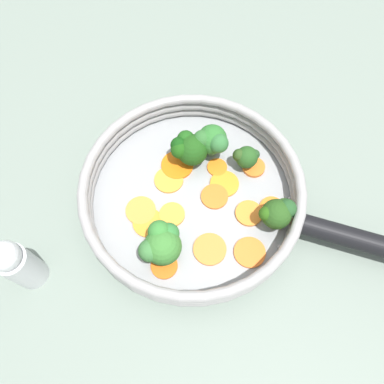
# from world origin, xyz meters

# --- Properties ---
(ground_plane) EXTENTS (4.00, 4.00, 0.00)m
(ground_plane) POSITION_xyz_m (0.00, 0.00, 0.00)
(ground_plane) COLOR slate
(skillet) EXTENTS (0.28, 0.28, 0.02)m
(skillet) POSITION_xyz_m (0.00, 0.00, 0.01)
(skillet) COLOR #939699
(skillet) RESTS_ON ground_plane
(skillet_rim_wall) EXTENTS (0.30, 0.30, 0.04)m
(skillet_rim_wall) POSITION_xyz_m (0.00, 0.00, 0.04)
(skillet_rim_wall) COLOR #989696
(skillet_rim_wall) RESTS_ON skillet
(skillet_handle) EXTENTS (0.14, 0.19, 0.03)m
(skillet_handle) POSITION_xyz_m (0.14, 0.21, 0.03)
(skillet_handle) COLOR black
(skillet_handle) RESTS_ON skillet
(skillet_rivet_left) EXTENTS (0.01, 0.01, 0.01)m
(skillet_rivet_left) POSITION_xyz_m (0.10, 0.09, 0.02)
(skillet_rivet_left) COLOR #8F929A
(skillet_rivet_left) RESTS_ON skillet
(skillet_rivet_right) EXTENTS (0.01, 0.01, 0.01)m
(skillet_rivet_right) POSITION_xyz_m (0.04, 0.13, 0.02)
(skillet_rivet_right) COLOR #939297
(skillet_rivet_right) RESTS_ON skillet
(carrot_slice_0) EXTENTS (0.05, 0.05, 0.00)m
(carrot_slice_0) POSITION_xyz_m (-0.03, -0.02, 0.02)
(carrot_slice_0) COLOR orange
(carrot_slice_0) RESTS_ON skillet
(carrot_slice_1) EXTENTS (0.04, 0.04, 0.00)m
(carrot_slice_1) POSITION_xyz_m (0.05, 0.07, 0.02)
(carrot_slice_1) COLOR orange
(carrot_slice_1) RESTS_ON skillet
(carrot_slice_2) EXTENTS (0.04, 0.04, 0.00)m
(carrot_slice_2) POSITION_xyz_m (-0.03, 0.05, 0.02)
(carrot_slice_2) COLOR orange
(carrot_slice_2) RESTS_ON skillet
(carrot_slice_3) EXTENTS (0.04, 0.04, 0.00)m
(carrot_slice_3) POSITION_xyz_m (0.08, -0.06, 0.02)
(carrot_slice_3) COLOR orange
(carrot_slice_3) RESTS_ON skillet
(carrot_slice_4) EXTENTS (0.05, 0.05, 0.00)m
(carrot_slice_4) POSITION_xyz_m (0.01, 0.03, 0.02)
(carrot_slice_4) COLOR orange
(carrot_slice_4) RESTS_ON skillet
(carrot_slice_5) EXTENTS (0.04, 0.04, 0.01)m
(carrot_slice_5) POSITION_xyz_m (-0.02, 0.10, 0.02)
(carrot_slice_5) COLOR orange
(carrot_slice_5) RESTS_ON skillet
(carrot_slice_6) EXTENTS (0.06, 0.06, 0.00)m
(carrot_slice_6) POSITION_xyz_m (-0.00, -0.07, 0.02)
(carrot_slice_6) COLOR orange
(carrot_slice_6) RESTS_ON skillet
(carrot_slice_7) EXTENTS (0.05, 0.05, 0.00)m
(carrot_slice_7) POSITION_xyz_m (0.02, -0.07, 0.02)
(carrot_slice_7) COLOR orange
(carrot_slice_7) RESTS_ON skillet
(carrot_slice_8) EXTENTS (0.04, 0.04, 0.00)m
(carrot_slice_8) POSITION_xyz_m (-0.01, 0.05, 0.02)
(carrot_slice_8) COLOR orange
(carrot_slice_8) RESTS_ON skillet
(carrot_slice_9) EXTENTS (0.05, 0.05, 0.00)m
(carrot_slice_9) POSITION_xyz_m (0.08, 0.00, 0.02)
(carrot_slice_9) COLOR orange
(carrot_slice_9) RESTS_ON skillet
(carrot_slice_10) EXTENTS (0.05, 0.05, 0.00)m
(carrot_slice_10) POSITION_xyz_m (0.05, 0.10, 0.02)
(carrot_slice_10) COLOR orange
(carrot_slice_10) RESTS_ON skillet
(carrot_slice_11) EXTENTS (0.06, 0.06, 0.00)m
(carrot_slice_11) POSITION_xyz_m (-0.05, -0.01, 0.02)
(carrot_slice_11) COLOR orange
(carrot_slice_11) RESTS_ON skillet
(carrot_slice_12) EXTENTS (0.06, 0.06, 0.00)m
(carrot_slice_12) POSITION_xyz_m (0.10, 0.05, 0.02)
(carrot_slice_12) COLOR orange
(carrot_slice_12) RESTS_ON skillet
(carrot_slice_13) EXTENTS (0.04, 0.04, 0.00)m
(carrot_slice_13) POSITION_xyz_m (0.02, -0.03, 0.02)
(carrot_slice_13) COLOR #F99933
(carrot_slice_13) RESTS_ON skillet
(broccoli_floret_0) EXTENTS (0.05, 0.06, 0.05)m
(broccoli_floret_0) POSITION_xyz_m (0.06, -0.06, 0.04)
(broccoli_floret_0) COLOR #658F43
(broccoli_floret_0) RESTS_ON skillet
(broccoli_floret_1) EXTENTS (0.05, 0.05, 0.05)m
(broccoli_floret_1) POSITION_xyz_m (-0.06, 0.05, 0.05)
(broccoli_floret_1) COLOR #7A9B5E
(broccoli_floret_1) RESTS_ON skillet
(broccoli_floret_2) EXTENTS (0.04, 0.05, 0.05)m
(broccoli_floret_2) POSITION_xyz_m (0.07, 0.09, 0.05)
(broccoli_floret_2) COLOR #7D984F
(broccoli_floret_2) RESTS_ON skillet
(broccoli_floret_3) EXTENTS (0.03, 0.04, 0.04)m
(broccoli_floret_3) POSITION_xyz_m (-0.03, 0.08, 0.04)
(broccoli_floret_3) COLOR #628750
(broccoli_floret_3) RESTS_ON skillet
(broccoli_floret_4) EXTENTS (0.05, 0.05, 0.05)m
(broccoli_floret_4) POSITION_xyz_m (-0.06, 0.01, 0.05)
(broccoli_floret_4) COLOR #6C8B53
(broccoli_floret_4) RESTS_ON skillet
(salt_shaker) EXTENTS (0.04, 0.04, 0.10)m
(salt_shaker) POSITION_xyz_m (0.04, -0.23, 0.05)
(salt_shaker) COLOR silver
(salt_shaker) RESTS_ON ground_plane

